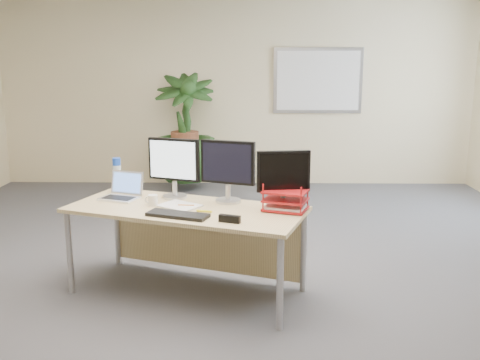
{
  "coord_description": "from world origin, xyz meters",
  "views": [
    {
      "loc": [
        0.2,
        -4.0,
        1.84
      ],
      "look_at": [
        0.12,
        0.35,
        0.86
      ],
      "focal_mm": 40.0,
      "sensor_mm": 36.0,
      "label": 1
    }
  ],
  "objects_px": {
    "monitor_right": "(228,167)",
    "laptop": "(123,191)",
    "floor_plant": "(185,139)",
    "desk": "(192,222)",
    "monitor_left": "(174,164)"
  },
  "relations": [
    {
      "from": "floor_plant",
      "to": "monitor_left",
      "type": "relative_size",
      "value": 2.99
    },
    {
      "from": "monitor_right",
      "to": "laptop",
      "type": "bearing_deg",
      "value": 172.38
    },
    {
      "from": "floor_plant",
      "to": "monitor_right",
      "type": "distance_m",
      "value": 3.43
    },
    {
      "from": "monitor_right",
      "to": "monitor_left",
      "type": "bearing_deg",
      "value": 163.93
    },
    {
      "from": "floor_plant",
      "to": "laptop",
      "type": "relative_size",
      "value": 4.05
    },
    {
      "from": "floor_plant",
      "to": "laptop",
      "type": "height_order",
      "value": "floor_plant"
    },
    {
      "from": "floor_plant",
      "to": "monitor_right",
      "type": "relative_size",
      "value": 2.97
    },
    {
      "from": "floor_plant",
      "to": "laptop",
      "type": "distance_m",
      "value": 3.22
    },
    {
      "from": "monitor_right",
      "to": "floor_plant",
      "type": "bearing_deg",
      "value": 102.65
    },
    {
      "from": "monitor_left",
      "to": "monitor_right",
      "type": "xyz_separation_m",
      "value": [
        0.45,
        -0.13,
        0.0
      ]
    },
    {
      "from": "floor_plant",
      "to": "monitor_right",
      "type": "bearing_deg",
      "value": -77.35
    },
    {
      "from": "monitor_right",
      "to": "laptop",
      "type": "distance_m",
      "value": 0.93
    },
    {
      "from": "desk",
      "to": "monitor_right",
      "type": "bearing_deg",
      "value": 15.4
    },
    {
      "from": "desk",
      "to": "monitor_left",
      "type": "xyz_separation_m",
      "value": [
        -0.16,
        0.21,
        0.44
      ]
    },
    {
      "from": "desk",
      "to": "laptop",
      "type": "height_order",
      "value": "laptop"
    }
  ]
}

